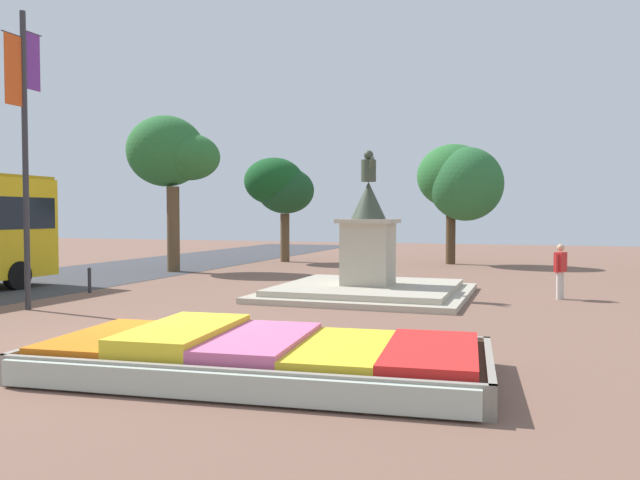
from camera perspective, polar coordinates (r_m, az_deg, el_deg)
The scene contains 9 objects.
ground_plane at distance 11.82m, azimuth -14.73°, elevation -9.18°, with size 82.61×82.61×0.00m, color brown.
flower_planter at distance 9.32m, azimuth -5.77°, elevation -10.57°, with size 6.84×3.60×0.66m.
statue_monument at distance 18.11m, azimuth 4.43°, elevation -2.93°, with size 5.67×5.67×4.20m.
banner_pole at distance 16.96m, azimuth -25.39°, elevation 7.87°, with size 0.14×1.23×7.27m.
pedestrian_near_planter at distance 18.52m, azimuth 21.12°, elevation -2.38°, with size 0.36×0.52×1.53m.
kerb_bollard_north at distance 19.98m, azimuth -20.33°, elevation -3.41°, with size 0.11×0.11×0.76m.
park_tree_far_left at distance 29.82m, azimuth 12.68°, elevation 5.31°, with size 4.02×3.64×5.66m.
park_tree_behind_statue at distance 26.79m, azimuth -13.35°, elevation 7.63°, with size 3.86×3.21×6.44m.
park_tree_far_right at distance 30.75m, azimuth -3.73°, elevation 4.93°, with size 3.39×3.09×5.14m.
Camera 1 is at (6.43, -9.64, 2.34)m, focal length 35.00 mm.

